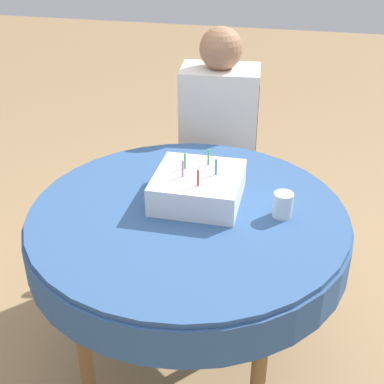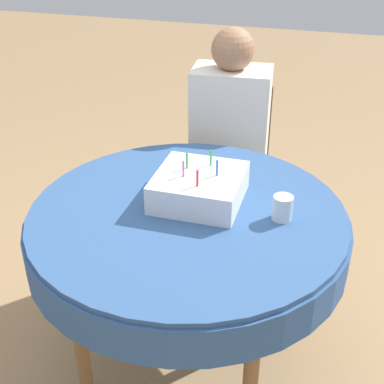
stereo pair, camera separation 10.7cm
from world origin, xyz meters
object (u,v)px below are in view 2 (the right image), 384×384
(person, at_px, (229,132))
(drinking_glass, at_px, (283,208))
(chair, at_px, (230,167))
(birthday_cake, at_px, (199,187))

(person, xyz_separation_m, drinking_glass, (0.35, -0.74, 0.08))
(chair, height_order, drinking_glass, chair)
(chair, relative_size, drinking_glass, 10.19)
(person, distance_m, birthday_cake, 0.71)
(person, relative_size, drinking_glass, 13.89)
(birthday_cake, relative_size, drinking_glass, 3.46)
(chair, relative_size, birthday_cake, 2.94)
(chair, bearing_deg, person, -90.00)
(birthday_cake, distance_m, drinking_glass, 0.30)
(person, height_order, drinking_glass, person)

